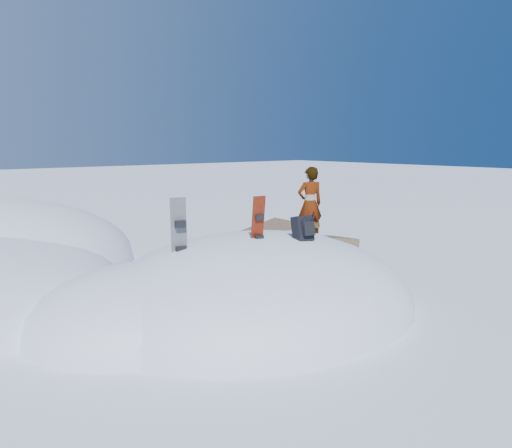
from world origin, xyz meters
TOP-DOWN VIEW (x-y plane):
  - ground at (0.00, 0.00)m, footprint 120.00×120.00m
  - snow_mound at (-0.17, 0.24)m, footprint 8.00×6.00m
  - rock_outcrop at (3.72, 3.01)m, footprint 4.68×4.41m
  - snowboard_red at (-0.14, -0.22)m, footprint 0.30×0.27m
  - snowboard_dark at (-1.50, 0.46)m, footprint 0.31×0.21m
  - backpack at (0.68, -0.66)m, footprint 0.41×0.46m
  - gear_pile at (-2.48, -0.98)m, footprint 1.01×0.78m
  - person at (2.30, 0.75)m, footprint 0.75×0.61m

SIDE VIEW (x-z plane):
  - ground at x=0.00m, z-range 0.00..0.00m
  - snow_mound at x=-0.17m, z-range -1.50..1.50m
  - rock_outcrop at x=3.72m, z-range -0.82..0.85m
  - gear_pile at x=-2.48m, z-range 0.00..0.26m
  - snowboard_dark at x=-1.50m, z-range 0.70..2.34m
  - backpack at x=0.68m, z-range 1.35..1.95m
  - snowboard_red at x=-0.14m, z-range 0.96..2.34m
  - person at x=2.30m, z-range 0.99..2.77m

